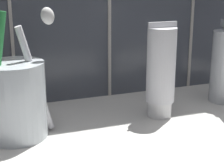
# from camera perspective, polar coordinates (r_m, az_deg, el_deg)

# --- Properties ---
(sink_counter) EXTENTS (0.63, 0.37, 0.02)m
(sink_counter) POSITION_cam_1_polar(r_m,az_deg,el_deg) (0.50, 5.06, -9.09)
(sink_counter) COLOR silver
(sink_counter) RESTS_ON ground
(toothbrush_cup) EXTENTS (0.13, 0.10, 0.19)m
(toothbrush_cup) POSITION_cam_1_polar(r_m,az_deg,el_deg) (0.49, -14.64, -1.98)
(toothbrush_cup) COLOR silver
(toothbrush_cup) RESTS_ON sink_counter
(toothpaste_tube) EXTENTS (0.04, 0.04, 0.14)m
(toothpaste_tube) POSITION_cam_1_polar(r_m,az_deg,el_deg) (0.54, 7.45, 1.98)
(toothpaste_tube) COLOR white
(toothpaste_tube) RESTS_ON sink_counter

